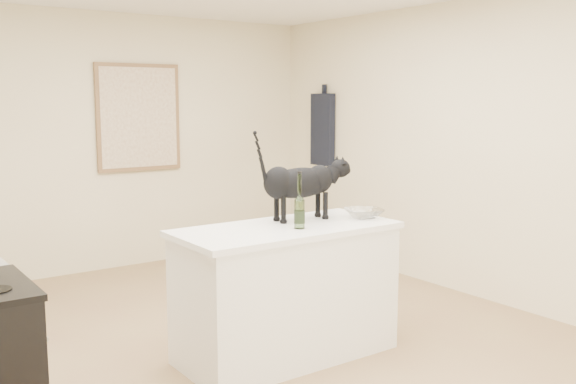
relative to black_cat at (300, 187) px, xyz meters
The scene contains 11 objects.
floor 1.18m from the black_cat, 165.52° to the left, with size 5.50×5.50×0.00m, color #93794E.
wall_back 2.85m from the black_cat, 96.09° to the left, with size 4.50×4.50×0.00m, color beige.
wall_right 1.96m from the black_cat, ahead, with size 5.50×5.50×0.00m, color beige.
island_base 0.74m from the black_cat, 148.86° to the right, with size 1.44×0.67×0.86m, color white.
island_top 0.35m from the black_cat, 148.86° to the right, with size 1.50×0.70×0.04m, color white.
artwork_frame 2.83m from the black_cat, 90.04° to the left, with size 0.90×0.03×1.10m, color brown.
artwork_canvas 2.81m from the black_cat, 90.04° to the left, with size 0.82×0.00×1.02m, color beige.
hanging_garment 2.86m from the black_cat, 48.42° to the left, with size 0.08×0.34×0.80m, color black.
black_cat is the anchor object (origin of this frame).
wine_bottle 0.30m from the black_cat, 126.81° to the right, with size 0.07×0.07×0.33m, color #3B6026.
glass_bowl 0.51m from the black_cat, 23.88° to the right, with size 0.27×0.27×0.07m, color white.
Camera 1 is at (-2.35, -3.66, 1.74)m, focal length 40.50 mm.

